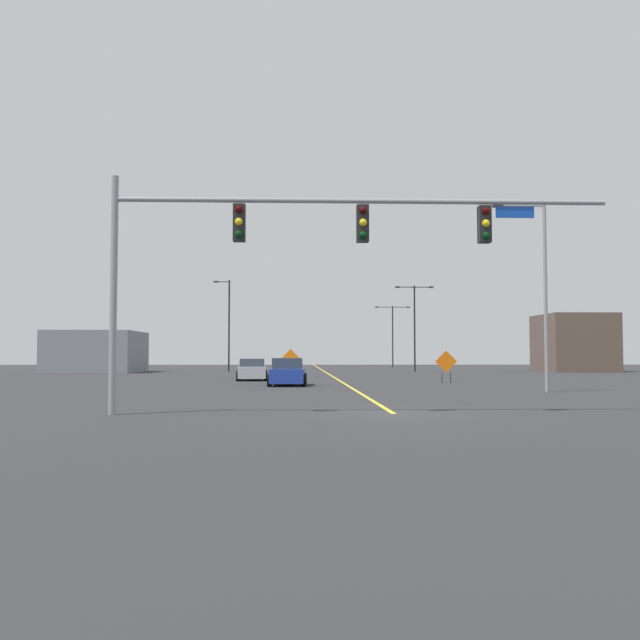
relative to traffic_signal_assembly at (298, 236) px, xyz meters
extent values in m
plane|color=#2D2D30|center=(2.68, 0.02, -4.98)|extent=(186.78, 186.78, 0.00)
cube|color=yellow|center=(2.68, 51.90, -4.97)|extent=(0.16, 103.77, 0.01)
cylinder|color=gray|center=(-5.12, 0.02, -1.66)|extent=(0.20, 0.20, 6.64)
cylinder|color=gray|center=(1.82, 0.02, 1.01)|extent=(13.87, 0.14, 0.14)
cube|color=black|center=(-1.65, 0.02, 0.36)|extent=(0.34, 0.32, 1.05)
sphere|color=#3A0503|center=(-1.65, -0.15, 0.71)|extent=(0.22, 0.22, 0.22)
sphere|color=yellow|center=(-1.65, -0.15, 0.36)|extent=(0.22, 0.22, 0.22)
sphere|color=black|center=(-1.65, -0.15, 0.01)|extent=(0.22, 0.22, 0.22)
cube|color=black|center=(1.82, 0.02, 0.36)|extent=(0.34, 0.32, 1.05)
sphere|color=#3A0503|center=(1.82, -0.15, 0.71)|extent=(0.22, 0.22, 0.22)
sphere|color=yellow|center=(1.82, -0.15, 0.36)|extent=(0.22, 0.22, 0.22)
sphere|color=black|center=(1.82, -0.15, 0.01)|extent=(0.22, 0.22, 0.22)
cube|color=black|center=(5.29, 0.02, 0.36)|extent=(0.34, 0.32, 1.05)
sphere|color=#3A0503|center=(5.29, -0.15, 0.71)|extent=(0.22, 0.22, 0.22)
sphere|color=yellow|center=(5.29, -0.15, 0.36)|extent=(0.22, 0.22, 0.22)
sphere|color=black|center=(5.29, -0.15, 0.01)|extent=(0.22, 0.22, 0.22)
cube|color=#1447B7|center=(6.17, 0.02, 0.72)|extent=(1.10, 0.03, 0.32)
cylinder|color=black|center=(12.19, 68.77, -1.07)|extent=(0.16, 0.16, 7.82)
cylinder|color=black|center=(11.18, 68.77, 2.70)|extent=(2.01, 0.08, 0.08)
cube|color=#262628|center=(10.18, 68.77, 2.70)|extent=(0.44, 0.24, 0.14)
cylinder|color=black|center=(13.19, 68.77, 2.70)|extent=(2.01, 0.08, 0.08)
cube|color=#262628|center=(14.20, 68.77, 2.70)|extent=(0.44, 0.24, 0.14)
cylinder|color=gray|center=(10.97, 10.92, -0.77)|extent=(0.16, 0.16, 8.41)
cylinder|color=gray|center=(9.92, 10.92, 3.28)|extent=(2.08, 0.08, 0.08)
cube|color=#262628|center=(8.88, 10.92, 3.28)|extent=(0.44, 0.24, 0.14)
cylinder|color=black|center=(-6.63, 48.90, -0.51)|extent=(0.16, 0.16, 8.93)
cylinder|color=black|center=(-7.29, 48.90, 3.80)|extent=(1.31, 0.08, 0.08)
cube|color=#262628|center=(-7.94, 48.90, 3.80)|extent=(0.44, 0.24, 0.14)
cylinder|color=black|center=(11.41, 47.67, -0.81)|extent=(0.16, 0.16, 8.34)
cylinder|color=black|center=(10.58, 47.67, 3.21)|extent=(1.64, 0.08, 0.08)
cube|color=#262628|center=(9.76, 47.67, 3.21)|extent=(0.44, 0.24, 0.14)
cylinder|color=black|center=(12.23, 47.67, 3.21)|extent=(1.64, 0.08, 0.08)
cube|color=#262628|center=(13.05, 47.67, 3.21)|extent=(0.44, 0.24, 0.14)
cube|color=orange|center=(8.62, 20.68, -3.73)|extent=(1.26, 0.18, 1.27)
cylinder|color=black|center=(8.38, 20.71, -4.68)|extent=(0.05, 0.05, 0.60)
cylinder|color=black|center=(8.87, 20.66, -4.68)|extent=(0.05, 0.05, 0.60)
cube|color=orange|center=(-0.48, 34.45, -3.57)|extent=(1.33, 0.27, 1.34)
cylinder|color=black|center=(-0.74, 34.50, -4.62)|extent=(0.05, 0.05, 0.72)
cylinder|color=black|center=(-0.22, 34.41, -4.62)|extent=(0.05, 0.05, 0.72)
cube|color=#1E389E|center=(-0.50, 17.86, -4.45)|extent=(1.87, 4.03, 0.74)
cube|color=#333D47|center=(-0.49, 18.05, -3.80)|extent=(1.64, 2.31, 0.57)
cylinder|color=black|center=(-1.42, 16.49, -4.66)|extent=(0.24, 0.65, 0.64)
cylinder|color=black|center=(0.33, 16.44, -4.66)|extent=(0.24, 0.65, 0.64)
cylinder|color=black|center=(-1.33, 19.28, -4.66)|extent=(0.24, 0.65, 0.64)
cylinder|color=black|center=(0.42, 19.22, -4.66)|extent=(0.24, 0.65, 0.64)
cube|color=#B7BABF|center=(-2.88, 25.43, -4.46)|extent=(1.93, 4.05, 0.72)
cube|color=#333D47|center=(-2.89, 25.63, -3.85)|extent=(1.66, 2.26, 0.51)
cylinder|color=black|center=(-3.66, 24.00, -4.66)|extent=(0.25, 0.65, 0.64)
cylinder|color=black|center=(-1.95, 24.10, -4.66)|extent=(0.25, 0.65, 0.64)
cylinder|color=black|center=(-3.81, 26.77, -4.66)|extent=(0.25, 0.65, 0.64)
cylinder|color=black|center=(-2.10, 26.87, -4.66)|extent=(0.25, 0.65, 0.64)
cube|color=gray|center=(-18.65, 46.23, -3.08)|extent=(7.79, 8.77, 3.80)
cube|color=brown|center=(27.18, 48.09, -2.19)|extent=(6.33, 7.30, 5.57)
camera|label=1|loc=(-0.04, -19.43, -3.32)|focal=39.17mm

